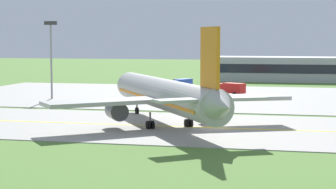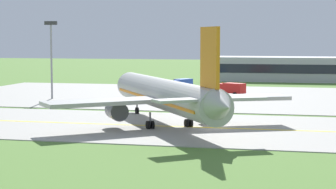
# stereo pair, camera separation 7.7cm
# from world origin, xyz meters

# --- Properties ---
(ground_plane) EXTENTS (500.00, 500.00, 0.00)m
(ground_plane) POSITION_xyz_m (0.00, 0.00, 0.00)
(ground_plane) COLOR #517A33
(taxiway_strip) EXTENTS (240.00, 28.00, 0.10)m
(taxiway_strip) POSITION_xyz_m (0.00, 0.00, 0.05)
(taxiway_strip) COLOR #9E9B93
(taxiway_strip) RESTS_ON ground
(apron_pad) EXTENTS (140.00, 52.00, 0.10)m
(apron_pad) POSITION_xyz_m (10.00, 42.00, 0.05)
(apron_pad) COLOR #9E9B93
(apron_pad) RESTS_ON ground
(taxiway_centreline) EXTENTS (220.00, 0.60, 0.01)m
(taxiway_centreline) POSITION_xyz_m (0.00, 0.00, 0.11)
(taxiway_centreline) COLOR yellow
(taxiway_centreline) RESTS_ON taxiway_strip
(airplane_lead) EXTENTS (29.52, 35.39, 12.70)m
(airplane_lead) POSITION_xyz_m (-6.42, 0.11, 4.13)
(airplane_lead) COLOR #ADADA8
(airplane_lead) RESTS_ON ground
(service_truck_baggage) EXTENTS (6.26, 4.63, 2.60)m
(service_truck_baggage) POSITION_xyz_m (-3.44, 44.58, 1.53)
(service_truck_baggage) COLOR red
(service_truck_baggage) RESTS_ON ground
(service_truck_fuel) EXTENTS (4.78, 6.22, 2.60)m
(service_truck_fuel) POSITION_xyz_m (-15.65, 53.67, 1.53)
(service_truck_fuel) COLOR #264CA5
(service_truck_fuel) RESTS_ON ground
(terminal_building) EXTENTS (60.68, 13.37, 7.70)m
(terminal_building) POSITION_xyz_m (14.61, 90.66, 3.26)
(terminal_building) COLOR #B2B2B7
(terminal_building) RESTS_ON ground
(apron_light_mast) EXTENTS (2.40, 0.50, 14.70)m
(apron_light_mast) POSITION_xyz_m (-35.68, 30.34, 9.33)
(apron_light_mast) COLOR gray
(apron_light_mast) RESTS_ON ground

